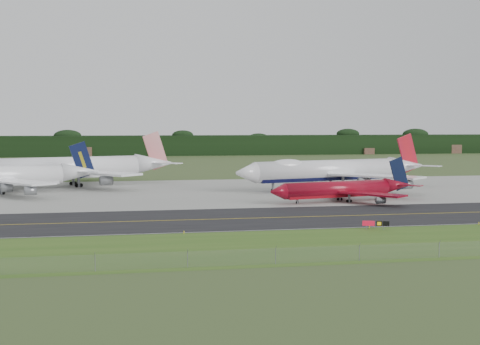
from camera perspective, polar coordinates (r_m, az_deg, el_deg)
name	(u,v)px	position (r m, az deg, el deg)	size (l,w,h in m)	color
ground	(304,214)	(142.06, 5.49, -3.55)	(600.00, 600.00, 0.00)	#3C4C23
grass_verge	(365,243)	(109.30, 10.65, -5.93)	(400.00, 30.00, 0.01)	#315719
taxiway	(310,217)	(138.26, 5.96, -3.77)	(400.00, 32.00, 0.02)	black
apron	(254,191)	(191.22, 1.22, -1.55)	(400.00, 78.00, 0.01)	gray
taxiway_centreline	(310,217)	(138.26, 5.96, -3.76)	(400.00, 0.40, 0.00)	gold
taxiway_edge_line	(334,228)	(123.65, 8.03, -4.72)	(400.00, 0.25, 0.00)	silver
perimeter_fence	(400,251)	(97.32, 13.47, -6.57)	(320.00, 0.10, 320.00)	slate
horizon_treeline	(179,146)	(411.03, -5.23, 2.25)	(700.00, 25.00, 12.00)	black
jet_ba_747	(333,170)	(196.59, 7.93, 0.17)	(63.37, 51.47, 16.14)	white
jet_red_737	(344,189)	(166.05, 8.88, -1.44)	(39.55, 31.70, 10.76)	maroon
jet_navy_gold	(0,177)	(193.97, -19.83, -0.34)	(54.39, 46.59, 14.14)	white
jet_star_tail	(75,168)	(209.95, -13.91, 0.37)	(62.38, 50.95, 16.74)	white
taxiway_sign	(376,224)	(123.02, 11.50, -4.29)	(4.55, 1.74, 1.59)	slate
edge_marker_left	(184,232)	(116.77, -4.81, -5.11)	(0.16, 0.16, 0.50)	yellow
edge_marker_center	(369,227)	(124.91, 10.99, -4.56)	(0.16, 0.16, 0.50)	yellow
edge_marker_right	(479,223)	(134.50, 19.70, -4.11)	(0.16, 0.16, 0.50)	yellow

